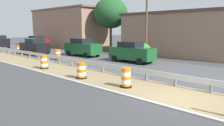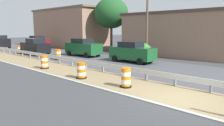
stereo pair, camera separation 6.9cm
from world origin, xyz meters
name	(u,v)px [view 1 (the left image)]	position (x,y,z in m)	size (l,w,h in m)	color
ground_plane	(179,99)	(0.00, 0.00, 0.00)	(160.00, 160.00, 0.00)	#3D3D3F
median_dirt_strip	(185,96)	(0.58, 0.00, 0.00)	(3.56, 120.00, 0.01)	#8E7A56
far_lane_asphalt	(223,78)	(6.40, 0.00, 0.00)	(8.08, 120.00, 0.00)	#4C4C51
curb_near_edge	(165,106)	(-1.30, 0.00, 0.00)	(0.20, 120.00, 0.11)	#ADADA8
guardrail_median	(146,72)	(2.12, 3.41, 0.52)	(0.18, 54.79, 0.71)	silver
traffic_barrel_nearest	(126,78)	(-0.07, 3.22, 0.51)	(0.66, 0.66, 1.12)	orange
traffic_barrel_close	(81,71)	(-0.42, 6.82, 0.49)	(0.71, 0.71, 1.08)	orange
traffic_barrel_mid	(44,63)	(-0.27, 11.97, 0.50)	(0.70, 0.70, 1.11)	orange
traffic_barrel_far	(58,55)	(3.43, 15.73, 0.51)	(0.74, 0.74, 1.12)	orange
traffic_barrel_farther	(19,50)	(3.06, 24.55, 0.48)	(0.66, 0.66, 1.06)	orange
car_lead_near_lane	(34,47)	(4.03, 21.99, 1.04)	(2.11, 4.83, 2.08)	black
car_trailing_near_lane	(83,47)	(7.33, 16.34, 1.07)	(2.26, 4.86, 2.14)	#195128
car_mid_far_lane	(37,43)	(7.60, 28.13, 1.10)	(2.20, 4.09, 2.20)	maroon
car_distant_a	(132,52)	(7.52, 8.90, 1.03)	(2.07, 4.72, 2.05)	#195128
roadside_shop_near	(180,34)	(16.10, 8.22, 2.68)	(6.30, 14.49, 5.33)	#93705B
roadside_shop_far	(69,28)	(14.10, 28.69, 3.41)	(6.27, 15.73, 6.80)	#93705B
utility_pole_near	(147,18)	(11.60, 10.04, 4.54)	(0.24, 1.80, 8.76)	brown
bush_roadside	(142,52)	(8.89, 8.66, 0.93)	(2.04, 2.04, 1.87)	#337533
tree_roadside	(111,13)	(14.47, 18.48, 5.57)	(5.00, 5.00, 7.84)	#4C3D2D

